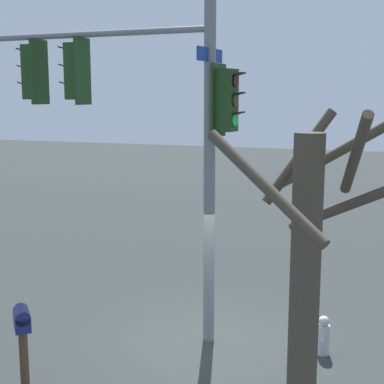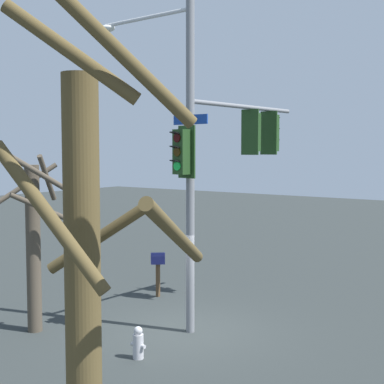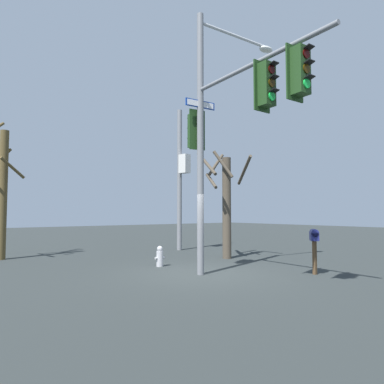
# 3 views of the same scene
# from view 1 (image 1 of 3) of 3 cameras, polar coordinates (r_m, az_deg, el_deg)

# --- Properties ---
(ground_plane) EXTENTS (80.00, 80.00, 0.00)m
(ground_plane) POSITION_cam_1_polar(r_m,az_deg,el_deg) (11.28, 1.80, -14.90)
(ground_plane) COLOR #292F2E
(main_signal_pole_assembly) EXTENTS (3.87, 5.53, 8.36)m
(main_signal_pole_assembly) POSITION_cam_1_polar(r_m,az_deg,el_deg) (10.76, -4.46, 11.06)
(main_signal_pole_assembly) COLOR slate
(main_signal_pole_assembly) RESTS_ON ground
(fire_hydrant) EXTENTS (0.38, 0.24, 0.73)m
(fire_hydrant) POSITION_cam_1_polar(r_m,az_deg,el_deg) (11.01, 12.94, -13.82)
(fire_hydrant) COLOR #B2B2B7
(fire_hydrant) RESTS_ON ground
(mailbox) EXTENTS (0.49, 0.47, 1.41)m
(mailbox) POSITION_cam_1_polar(r_m,az_deg,el_deg) (9.60, -16.56, -12.64)
(mailbox) COLOR #4C3823
(mailbox) RESTS_ON ground
(bare_tree_behind_pole) EXTENTS (2.38, 2.35, 4.60)m
(bare_tree_behind_pole) POSITION_cam_1_polar(r_m,az_deg,el_deg) (7.13, 11.40, -8.81)
(bare_tree_behind_pole) COLOR #473E32
(bare_tree_behind_pole) RESTS_ON ground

